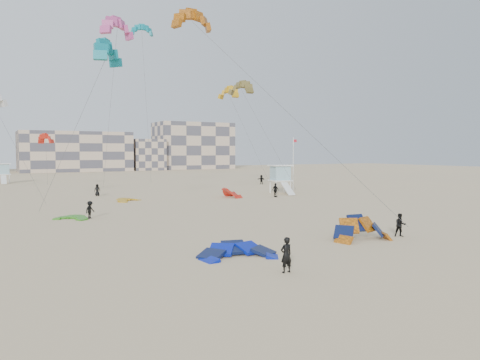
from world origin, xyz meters
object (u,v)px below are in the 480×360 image
kite_ground_orange (362,241)px  kitesurfer_main (286,255)px  kite_ground_blue (239,257)px  lifeguard_tower_near (280,179)px

kite_ground_orange → kitesurfer_main: bearing=-149.1°
kite_ground_blue → lifeguard_tower_near: (24.54, 32.89, 2.04)m
kite_ground_blue → lifeguard_tower_near: 41.09m
kite_ground_orange → kitesurfer_main: size_ratio=2.37×
kitesurfer_main → kite_ground_orange: bearing=-157.3°
kite_ground_blue → kitesurfer_main: kitesurfer_main is taller
kite_ground_blue → kitesurfer_main: 4.23m
kite_ground_orange → kite_ground_blue: bearing=-172.6°
kite_ground_blue → kite_ground_orange: kite_ground_orange is taller
kitesurfer_main → lifeguard_tower_near: size_ratio=0.30×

